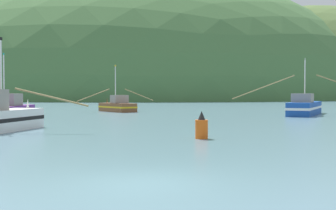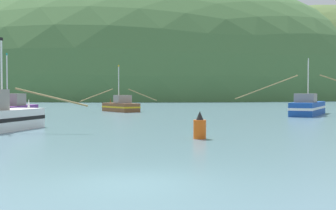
{
  "view_description": "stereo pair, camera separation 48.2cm",
  "coord_description": "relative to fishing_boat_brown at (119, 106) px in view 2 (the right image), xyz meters",
  "views": [
    {
      "loc": [
        0.55,
        -12.06,
        2.59
      ],
      "look_at": [
        1.19,
        28.27,
        1.4
      ],
      "focal_mm": 45.32,
      "sensor_mm": 36.0,
      "label": 1
    },
    {
      "loc": [
        1.03,
        -12.06,
        2.59
      ],
      "look_at": [
        1.19,
        28.27,
        1.4
      ],
      "focal_mm": 45.32,
      "sensor_mm": 36.0,
      "label": 2
    }
  ],
  "objects": [
    {
      "name": "channel_buoy",
      "position": [
        8.17,
        -33.59,
        -0.12
      ],
      "size": [
        0.71,
        0.71,
        1.56
      ],
      "color": "#E55914",
      "rests_on": "ground"
    },
    {
      "name": "ground_plane",
      "position": [
        5.35,
        -45.19,
        -0.76
      ],
      "size": [
        600.0,
        600.0,
        0.0
      ],
      "primitive_type": "plane",
      "color": "slate"
    },
    {
      "name": "fishing_boat_blue",
      "position": [
        22.53,
        -8.52,
        0.14
      ],
      "size": [
        15.73,
        10.96,
        6.54
      ],
      "rotation": [
        0.0,
        0.0,
        1.1
      ],
      "color": "#19479E",
      "rests_on": "ground"
    },
    {
      "name": "hill_far_left",
      "position": [
        -5.0,
        135.68,
        -0.76
      ],
      "size": [
        203.93,
        163.14,
        106.86
      ],
      "primitive_type": "ellipsoid",
      "color": "#47703D",
      "rests_on": "ground"
    },
    {
      "name": "fishing_boat_brown",
      "position": [
        0.0,
        0.0,
        0.0
      ],
      "size": [
        9.64,
        6.95,
        6.33
      ],
      "rotation": [
        0.0,
        0.0,
        2.19
      ],
      "color": "brown",
      "rests_on": "ground"
    },
    {
      "name": "fishing_boat_purple",
      "position": [
        -10.5,
        -11.76,
        0.03
      ],
      "size": [
        2.48,
        11.84,
        6.71
      ],
      "rotation": [
        0.0,
        0.0,
        4.72
      ],
      "color": "#6B2D84",
      "rests_on": "ground"
    },
    {
      "name": "hill_mid_left",
      "position": [
        79.6,
        167.91,
        -0.76
      ],
      "size": [
        156.19,
        124.96,
        70.33
      ],
      "primitive_type": "ellipsoid",
      "color": "#47703D",
      "rests_on": "ground"
    },
    {
      "name": "hill_mid_right",
      "position": [
        70.2,
        125.4,
        -0.76
      ],
      "size": [
        115.27,
        92.22,
        78.43
      ],
      "primitive_type": "ellipsoid",
      "color": "#516B38",
      "rests_on": "ground"
    }
  ]
}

